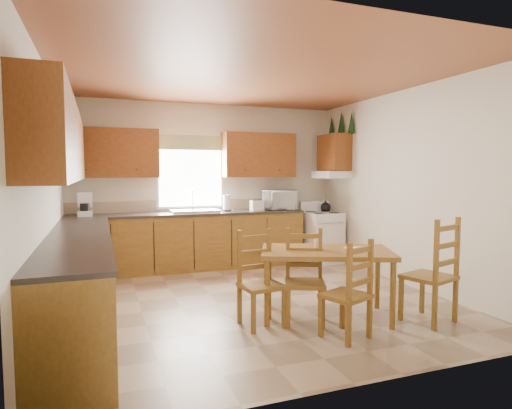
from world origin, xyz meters
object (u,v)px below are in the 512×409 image
object	(u,v)px
microwave	(279,200)
chair_far_left	(262,279)
stove	(322,238)
chair_near_right	(429,270)
chair_far_right	(305,277)
dining_table	(326,283)
chair_near_left	(346,289)

from	to	relation	value
microwave	chair_far_left	distance (m)	3.19
stove	chair_near_right	bearing A→B (deg)	-98.85
stove	chair_far_right	size ratio (longest dim) A/B	0.88
dining_table	chair_far_right	distance (m)	0.33
chair_near_right	chair_far_left	xyz separation A→B (m)	(-1.69, 0.48, -0.07)
stove	dining_table	bearing A→B (deg)	-119.26
dining_table	chair_near_left	distance (m)	0.59
microwave	chair_near_right	distance (m)	3.34
dining_table	chair_far_right	xyz separation A→B (m)	(-0.29, -0.08, 0.11)
chair_far_left	chair_far_right	xyz separation A→B (m)	(0.45, -0.07, -0.00)
microwave	chair_near_right	xyz separation A→B (m)	(0.29, -3.28, -0.54)
chair_near_left	chair_near_right	bearing A→B (deg)	162.48
chair_near_left	chair_near_right	size ratio (longest dim) A/B	0.85
chair_near_right	chair_near_left	bearing A→B (deg)	-13.05
dining_table	chair_far_left	size ratio (longest dim) A/B	1.42
dining_table	chair_far_left	world-z (taller)	chair_far_left
chair_near_left	chair_far_right	bearing A→B (deg)	-90.96
stove	chair_far_right	xyz separation A→B (m)	(-1.64, -2.60, 0.06)
microwave	chair_near_right	bearing A→B (deg)	-64.98
stove	dining_table	world-z (taller)	stove
chair_near_left	dining_table	bearing A→B (deg)	-122.66
microwave	dining_table	distance (m)	2.95
stove	chair_near_left	distance (m)	3.41
microwave	chair_near_left	xyz separation A→B (m)	(-0.76, -3.36, -0.62)
chair_near_right	chair_far_left	distance (m)	1.75
stove	chair_near_left	xyz separation A→B (m)	(-1.46, -3.09, 0.04)
chair_near_right	chair_far_right	world-z (taller)	chair_near_right
microwave	chair_far_left	size ratio (longest dim) A/B	0.58
microwave	chair_near_right	world-z (taller)	microwave
chair_far_left	dining_table	bearing A→B (deg)	-5.29
chair_near_left	chair_far_left	size ratio (longest dim) A/B	0.97
dining_table	chair_near_right	xyz separation A→B (m)	(0.94, -0.49, 0.18)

